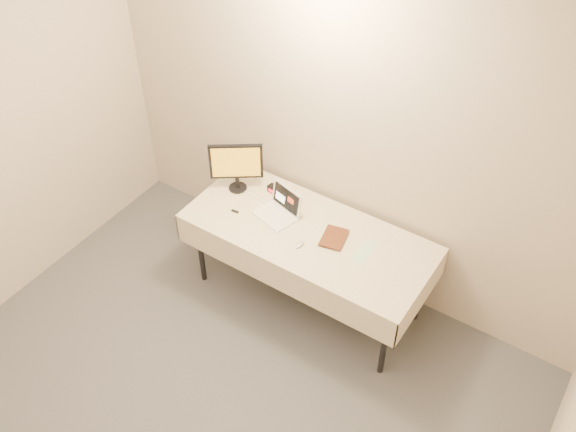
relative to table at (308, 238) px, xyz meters
The scene contains 9 objects.
back_wall 0.81m from the table, 90.00° to the left, with size 4.00×0.10×2.70m, color beige.
table is the anchor object (origin of this frame).
laptop 0.31m from the table, behind, with size 0.36×0.32×0.21m.
monitor 0.80m from the table, behind, with size 0.35×0.26×0.42m.
book 0.21m from the table, ahead, with size 0.17×0.02×0.23m, color brown.
alarm_clock 0.51m from the table, 153.18° to the left, with size 0.14×0.08×0.06m.
clicker 0.17m from the table, 81.45° to the right, with size 0.04×0.09×0.02m, color #B9B9BB.
paper_form 0.45m from the table, ahead, with size 0.10×0.25×0.00m, color #BBEBBD.
usb_dongle 0.60m from the table, 168.07° to the right, with size 0.06×0.02×0.01m, color black.
Camera 1 is at (1.74, -0.85, 3.99)m, focal length 40.00 mm.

